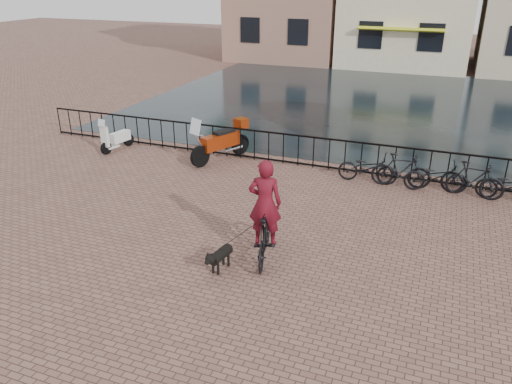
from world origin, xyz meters
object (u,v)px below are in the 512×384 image
(cyclist, at_px, (265,217))
(scooter, at_px, (116,132))
(motorcycle, at_px, (220,137))
(dog, at_px, (221,258))

(cyclist, relative_size, scooter, 1.89)
(motorcycle, bearing_deg, dog, -40.83)
(cyclist, bearing_deg, dog, 34.04)
(motorcycle, bearing_deg, scooter, -150.62)
(cyclist, height_order, dog, cyclist)
(dog, relative_size, scooter, 0.63)
(dog, height_order, scooter, scooter)
(cyclist, xyz_separation_m, motorcycle, (-3.49, 5.27, -0.20))
(cyclist, relative_size, motorcycle, 1.16)
(scooter, bearing_deg, motorcycle, 15.14)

